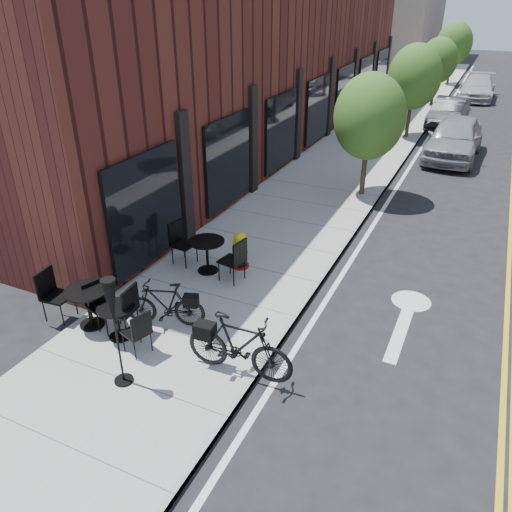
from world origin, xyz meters
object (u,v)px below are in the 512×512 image
Objects in this scene: patio_umbrella at (113,311)px; bicycle_left at (165,304)px; fire_hydrant at (240,250)px; parked_car_c at (478,88)px; bistro_set_c at (207,251)px; parked_car_a at (454,138)px; parked_car_b at (448,113)px; bistro_set_a at (89,302)px; bicycle_right at (239,346)px; bistro_set_b at (117,318)px.

bicycle_left is at bearing 99.10° from patio_umbrella.
fire_hydrant is 0.19× the size of parked_car_c.
parked_car_a reaches higher than bistro_set_c.
parked_car_b is at bearing 88.57° from bistro_set_c.
patio_umbrella is at bearing -38.42° from bistro_set_a.
fire_hydrant is at bearing 23.91° from bicycle_right.
bistro_set_a is at bearing -82.86° from bicycle_left.
patio_umbrella is 0.42× the size of parked_car_a.
parked_car_a reaches higher than parked_car_c.
bistro_set_b is 2.96m from bistro_set_c.
fire_hydrant is 0.48× the size of bicycle_right.
bicycle_left is 0.81× the size of bistro_set_c.
bicycle_right is at bearing -42.06° from bistro_set_c.
bicycle_right is 0.97× the size of patio_umbrella.
parked_car_b reaches higher than bistro_set_c.
patio_umbrella is at bearing -71.90° from bistro_set_c.
bistro_set_a is at bearing -98.21° from parked_car_b.
bicycle_left is at bearing 20.73° from bistro_set_a.
parked_car_c is (5.20, 28.98, 0.04)m from bistro_set_a.
patio_umbrella is (-0.01, -4.43, 1.01)m from fire_hydrant.
bicycle_right reaches higher than bistro_set_b.
bistro_set_b is at bearing -85.42° from bistro_set_c.
bicycle_right is (1.97, -0.67, 0.11)m from bicycle_left.
parked_car_a reaches higher than fire_hydrant.
bicycle_left is 20.27m from parked_car_b.
patio_umbrella is (0.85, -0.96, 1.00)m from bistro_set_b.
bicycle_left is 1.48m from bistro_set_a.
bistro_set_a is at bearing 87.16° from bicycle_right.
fire_hydrant is 4.54m from patio_umbrella.
parked_car_c is at bearing 88.29° from parked_car_b.
patio_umbrella reaches higher than parked_car_c.
bicycle_right reaches higher than bistro_set_a.
bicycle_right is 3.30m from bistro_set_a.
bistro_set_a is 0.48× the size of parked_car_b.
bistro_set_b is at bearing -11.55° from bistro_set_a.
parked_car_a is (1.90, 15.33, 0.11)m from bicycle_right.
bistro_set_c is at bearing 65.44° from bistro_set_a.
parked_car_c is at bearing 83.16° from patio_umbrella.
parked_car_a is (4.45, 15.39, 0.25)m from bistro_set_b.
bistro_set_a is at bearing -99.84° from bistro_set_c.
parked_car_b is at bearing 85.83° from fire_hydrant.
bistro_set_c reaches higher than fire_hydrant.
parked_car_c reaches higher than bicycle_left.
bistro_set_a is 1.01× the size of bistro_set_c.
bicycle_left is at bearing 68.76° from bicycle_right.
parked_car_b is at bearing 82.66° from patio_umbrella.
fire_hydrant is 3.80m from bicycle_right.
parked_car_c is at bearing 90.24° from bistro_set_c.
patio_umbrella is at bearing -96.98° from parked_car_c.
bicycle_left is 0.38× the size of parked_car_b.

